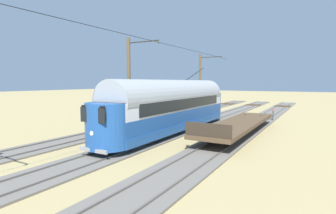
# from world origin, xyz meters

# --- Properties ---
(ground_plane) EXTENTS (220.00, 220.00, 0.00)m
(ground_plane) POSITION_xyz_m (0.00, 0.00, 0.00)
(ground_plane) COLOR tan
(track_streetcar_siding) EXTENTS (2.80, 80.00, 0.18)m
(track_streetcar_siding) POSITION_xyz_m (-4.80, -0.31, 0.05)
(track_streetcar_siding) COLOR #666059
(track_streetcar_siding) RESTS_ON ground
(track_adjacent_siding) EXTENTS (2.80, 80.00, 0.18)m
(track_adjacent_siding) POSITION_xyz_m (0.00, -0.31, 0.05)
(track_adjacent_siding) COLOR #666059
(track_adjacent_siding) RESTS_ON ground
(track_third_siding) EXTENTS (2.80, 80.00, 0.18)m
(track_third_siding) POSITION_xyz_m (4.80, -0.31, 0.05)
(track_third_siding) COLOR #666059
(track_third_siding) RESTS_ON ground
(vintage_streetcar) EXTENTS (2.65, 18.03, 5.38)m
(vintage_streetcar) POSITION_xyz_m (0.00, -1.47, 2.26)
(vintage_streetcar) COLOR #1E4C93
(vintage_streetcar) RESTS_ON ground
(flatcar_adjacent) EXTENTS (2.80, 13.93, 1.60)m
(flatcar_adjacent) POSITION_xyz_m (-4.80, -3.35, 0.86)
(flatcar_adjacent) COLOR brown
(flatcar_adjacent) RESTS_ON ground
(catenary_pole_foreground) EXTENTS (2.97, 0.28, 7.53)m
(catenary_pole_foreground) POSITION_xyz_m (2.67, -13.33, 3.94)
(catenary_pole_foreground) COLOR brown
(catenary_pole_foreground) RESTS_ON ground
(catenary_pole_mid_near) EXTENTS (2.97, 0.28, 7.53)m
(catenary_pole_mid_near) POSITION_xyz_m (2.67, 0.82, 3.94)
(catenary_pole_mid_near) COLOR brown
(catenary_pole_mid_near) RESTS_ON ground
(overhead_wire_run) EXTENTS (2.77, 32.30, 0.18)m
(overhead_wire_run) POSITION_xyz_m (0.07, 0.09, 6.99)
(overhead_wire_run) COLOR black
(overhead_wire_run) RESTS_ON ground
(switch_stand) EXTENTS (0.50, 0.30, 1.24)m
(switch_stand) POSITION_xyz_m (-6.01, -12.39, 0.70)
(switch_stand) COLOR black
(switch_stand) RESTS_ON ground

